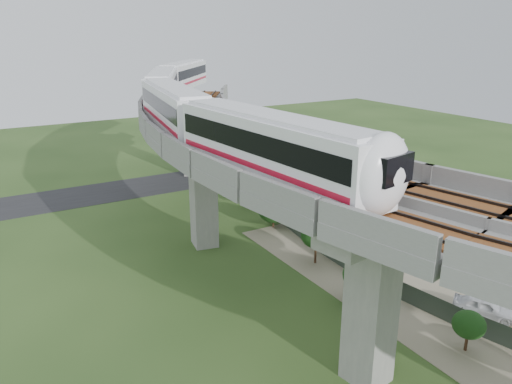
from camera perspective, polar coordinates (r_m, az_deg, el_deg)
ground at (r=36.30m, az=-0.09°, el=-12.07°), size 160.00×160.00×0.00m
dirt_lot at (r=43.05m, az=17.78°, el=-7.89°), size 18.00×26.00×0.04m
asphalt_road at (r=61.99m, az=-14.27°, el=0.39°), size 60.00×8.00×0.03m
viaduct at (r=34.74m, az=5.38°, el=2.67°), size 19.58×73.98×11.40m
metro_train at (r=47.78m, az=-7.51°, el=10.79°), size 20.93×58.86×3.64m
fence at (r=41.18m, az=11.80°, el=-7.46°), size 3.87×38.73×1.50m
tree_0 at (r=59.09m, az=-2.29°, el=1.99°), size 2.10×2.10×2.79m
tree_1 at (r=53.52m, az=-0.45°, el=-0.06°), size 2.00×2.00×2.44m
tree_2 at (r=47.72m, az=2.00°, el=-1.99°), size 3.01×3.01×3.16m
tree_3 at (r=40.54m, az=6.90°, el=-4.94°), size 2.49×2.49×3.54m
tree_4 at (r=35.57m, az=11.96°, el=-9.29°), size 2.61×2.61×3.23m
tree_5 at (r=32.68m, az=23.16°, el=-13.77°), size 1.93×1.93×2.61m
car_white at (r=37.17m, az=24.72°, el=-11.84°), size 3.49×4.29×1.37m
car_red at (r=47.44m, az=21.11°, el=-5.03°), size 3.51×3.03×1.14m
car_dark at (r=50.18m, az=12.31°, el=-2.99°), size 3.89×2.29×1.06m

